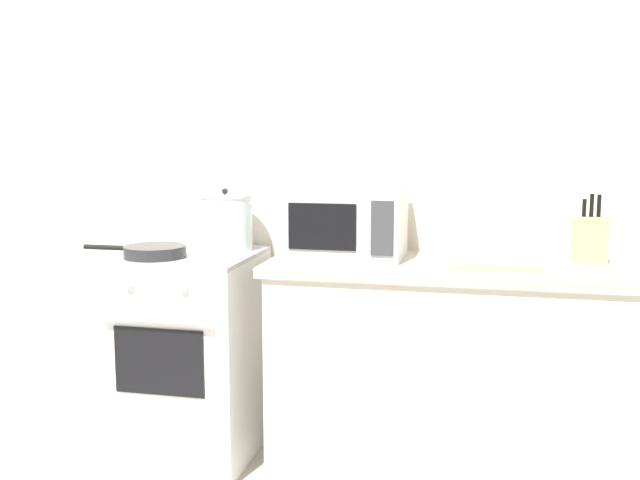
{
  "coord_description": "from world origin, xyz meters",
  "views": [
    {
      "loc": [
        0.93,
        -2.36,
        1.44
      ],
      "look_at": [
        0.26,
        0.6,
        1.0
      ],
      "focal_mm": 40.95,
      "sensor_mm": 36.0,
      "label": 1
    }
  ],
  "objects_px": {
    "frying_pan": "(154,251)",
    "microwave": "(345,222)",
    "stove": "(189,354)",
    "stock_pot": "(225,222)",
    "cutting_board": "(495,263)",
    "knife_block": "(590,239)"
  },
  "relations": [
    {
      "from": "frying_pan",
      "to": "microwave",
      "type": "distance_m",
      "value": 0.83
    },
    {
      "from": "stove",
      "to": "frying_pan",
      "type": "height_order",
      "value": "frying_pan"
    },
    {
      "from": "stock_pot",
      "to": "cutting_board",
      "type": "height_order",
      "value": "stock_pot"
    },
    {
      "from": "microwave",
      "to": "knife_block",
      "type": "relative_size",
      "value": 1.76
    },
    {
      "from": "microwave",
      "to": "cutting_board",
      "type": "distance_m",
      "value": 0.65
    },
    {
      "from": "frying_pan",
      "to": "cutting_board",
      "type": "relative_size",
      "value": 1.29
    },
    {
      "from": "stove",
      "to": "frying_pan",
      "type": "distance_m",
      "value": 0.51
    },
    {
      "from": "cutting_board",
      "to": "knife_block",
      "type": "relative_size",
      "value": 1.27
    },
    {
      "from": "stove",
      "to": "cutting_board",
      "type": "height_order",
      "value": "cutting_board"
    },
    {
      "from": "knife_block",
      "to": "frying_pan",
      "type": "bearing_deg",
      "value": -171.68
    },
    {
      "from": "cutting_board",
      "to": "knife_block",
      "type": "height_order",
      "value": "knife_block"
    },
    {
      "from": "stove",
      "to": "microwave",
      "type": "height_order",
      "value": "microwave"
    },
    {
      "from": "stove",
      "to": "microwave",
      "type": "distance_m",
      "value": 0.93
    },
    {
      "from": "stock_pot",
      "to": "microwave",
      "type": "height_order",
      "value": "microwave"
    },
    {
      "from": "frying_pan",
      "to": "cutting_board",
      "type": "bearing_deg",
      "value": 4.92
    },
    {
      "from": "stove",
      "to": "microwave",
      "type": "xyz_separation_m",
      "value": [
        0.7,
        0.08,
        0.61
      ]
    },
    {
      "from": "stock_pot",
      "to": "microwave",
      "type": "relative_size",
      "value": 0.66
    },
    {
      "from": "frying_pan",
      "to": "cutting_board",
      "type": "distance_m",
      "value": 1.43
    },
    {
      "from": "stock_pot",
      "to": "frying_pan",
      "type": "relative_size",
      "value": 0.71
    },
    {
      "from": "stove",
      "to": "stock_pot",
      "type": "height_order",
      "value": "stock_pot"
    },
    {
      "from": "stock_pot",
      "to": "knife_block",
      "type": "bearing_deg",
      "value": 0.38
    },
    {
      "from": "stove",
      "to": "frying_pan",
      "type": "bearing_deg",
      "value": -127.98
    }
  ]
}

